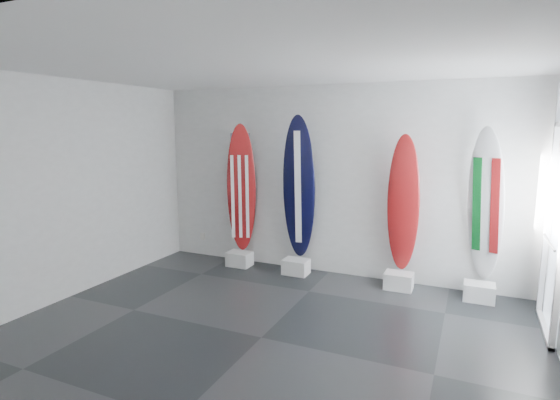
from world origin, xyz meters
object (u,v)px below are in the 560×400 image
at_px(surfboard_navy, 299,188).
at_px(surfboard_italy, 486,206).
at_px(surfboard_swiss, 403,204).
at_px(surfboard_usa, 241,189).

xyz_separation_m(surfboard_navy, surfboard_italy, (2.70, 0.00, -0.09)).
relative_size(surfboard_navy, surfboard_swiss, 1.14).
bearing_deg(surfboard_swiss, surfboard_italy, 0.44).
bearing_deg(surfboard_usa, surfboard_italy, -20.76).
distance_m(surfboard_usa, surfboard_navy, 1.05).
bearing_deg(surfboard_italy, surfboard_usa, -160.11).
bearing_deg(surfboard_usa, surfboard_navy, -20.76).
height_order(surfboard_navy, surfboard_italy, surfboard_navy).
xyz_separation_m(surfboard_usa, surfboard_navy, (1.04, 0.00, 0.07)).
relative_size(surfboard_usa, surfboard_swiss, 1.07).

